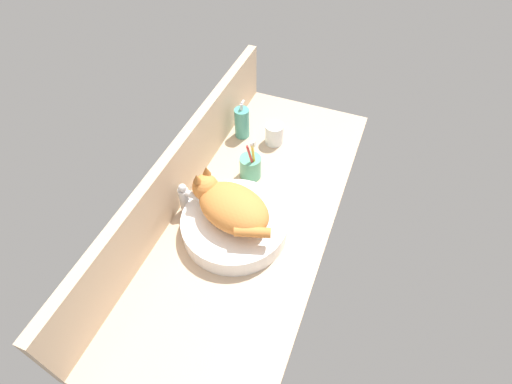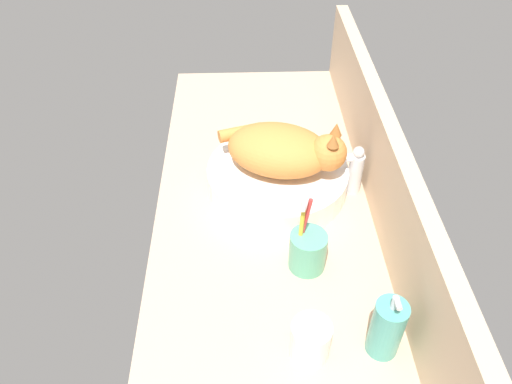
{
  "view_description": "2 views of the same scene",
  "coord_description": "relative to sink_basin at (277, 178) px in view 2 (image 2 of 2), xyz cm",
  "views": [
    {
      "loc": [
        -78.72,
        -33.0,
        109.93
      ],
      "look_at": [
        2.94,
        -1.06,
        9.32
      ],
      "focal_mm": 28.0,
      "sensor_mm": 36.0,
      "label": 1
    },
    {
      "loc": [
        87.08,
        -6.57,
        84.96
      ],
      "look_at": [
        2.02,
        -3.6,
        7.88
      ],
      "focal_mm": 35.0,
      "sensor_mm": 36.0,
      "label": 2
    }
  ],
  "objects": [
    {
      "name": "ground_plane",
      "position": [
        8.12,
        -2.16,
        -5.33
      ],
      "size": [
        136.69,
        55.77,
        4.0
      ],
      "primitive_type": "cube",
      "color": "tan"
    },
    {
      "name": "backsplash_panel",
      "position": [
        8.12,
        23.92,
        8.18
      ],
      "size": [
        136.69,
        3.6,
        23.02
      ],
      "primitive_type": "cube",
      "color": "#CCAD8C",
      "rests_on": "ground_plane"
    },
    {
      "name": "sink_basin",
      "position": [
        0.0,
        0.0,
        0.0
      ],
      "size": [
        35.09,
        35.09,
        6.66
      ],
      "primitive_type": "cylinder",
      "color": "white",
      "rests_on": "ground_plane"
    },
    {
      "name": "cat",
      "position": [
        0.32,
        1.33,
        9.09
      ],
      "size": [
        23.56,
        30.53,
        14.0
      ],
      "color": "orange",
      "rests_on": "sink_basin"
    },
    {
      "name": "faucet",
      "position": [
        1.52,
        17.99,
        3.97
      ],
      "size": [
        3.74,
        11.86,
        13.6
      ],
      "color": "silver",
      "rests_on": "ground_plane"
    },
    {
      "name": "soap_dispenser",
      "position": [
        46.05,
        16.56,
        3.24
      ],
      "size": [
        6.02,
        6.02,
        16.22
      ],
      "color": "teal",
      "rests_on": "ground_plane"
    },
    {
      "name": "toothbrush_cup",
      "position": [
        25.55,
        4.63,
        1.51
      ],
      "size": [
        7.98,
        7.98,
        18.72
      ],
      "color": "#5BB28E",
      "rests_on": "ground_plane"
    },
    {
      "name": "water_glass",
      "position": [
        46.72,
        2.85,
        0.56
      ],
      "size": [
        7.38,
        7.38,
        8.62
      ],
      "color": "white",
      "rests_on": "ground_plane"
    }
  ]
}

